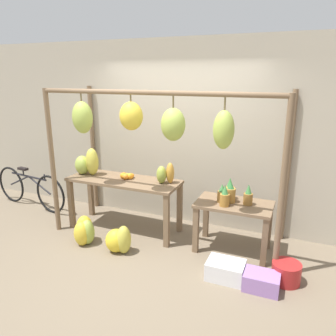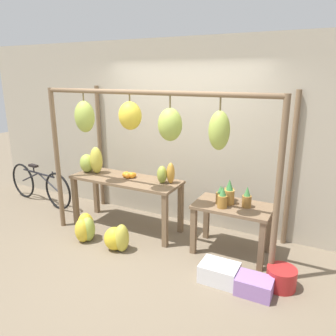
{
  "view_description": "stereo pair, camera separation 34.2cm",
  "coord_description": "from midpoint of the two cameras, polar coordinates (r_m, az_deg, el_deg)",
  "views": [
    {
      "loc": [
        1.72,
        -3.27,
        2.28
      ],
      "look_at": [
        0.07,
        0.7,
        1.05
      ],
      "focal_mm": 35.0,
      "sensor_mm": 36.0,
      "label": 1
    },
    {
      "loc": [
        2.03,
        -3.13,
        2.28
      ],
      "look_at": [
        0.07,
        0.7,
        1.05
      ],
      "focal_mm": 35.0,
      "sensor_mm": 36.0,
      "label": 2
    }
  ],
  "objects": [
    {
      "name": "banana_pile_on_table",
      "position": [
        5.18,
        -15.71,
        0.78
      ],
      "size": [
        0.47,
        0.32,
        0.42
      ],
      "color": "gold",
      "rests_on": "display_table_main"
    },
    {
      "name": "banana_pile_ground_right",
      "position": [
        4.49,
        -10.71,
        -12.3
      ],
      "size": [
        0.4,
        0.37,
        0.39
      ],
      "color": "gold",
      "rests_on": "ground_plane"
    },
    {
      "name": "banana_pile_ground_left",
      "position": [
        4.81,
        -16.36,
        -10.56
      ],
      "size": [
        0.37,
        0.38,
        0.39
      ],
      "color": "#9EB247",
      "rests_on": "ground_plane"
    },
    {
      "name": "pineapple_cluster",
      "position": [
        4.29,
        8.63,
        -4.54
      ],
      "size": [
        0.45,
        0.39,
        0.3
      ],
      "color": "#B27F38",
      "rests_on": "display_table_side"
    },
    {
      "name": "blue_bucket",
      "position": [
        4.06,
        17.54,
        -17.03
      ],
      "size": [
        0.32,
        0.32,
        0.24
      ],
      "color": "#AD2323",
      "rests_on": "ground_plane"
    },
    {
      "name": "stall_awning",
      "position": [
        4.16,
        -5.26,
        6.28
      ],
      "size": [
        3.23,
        1.17,
        2.1
      ],
      "color": "brown",
      "rests_on": "ground_plane"
    },
    {
      "name": "fruit_crate_purple",
      "position": [
        3.89,
        13.44,
        -18.71
      ],
      "size": [
        0.38,
        0.28,
        0.19
      ],
      "color": "#9970B7",
      "rests_on": "ground_plane"
    },
    {
      "name": "orange_pile",
      "position": [
        4.88,
        -9.21,
        -1.39
      ],
      "size": [
        0.2,
        0.19,
        0.09
      ],
      "color": "orange",
      "rests_on": "display_table_main"
    },
    {
      "name": "shop_wall_back",
      "position": [
        5.03,
        0.39,
        5.9
      ],
      "size": [
        8.0,
        0.08,
        2.8
      ],
      "color": "#B2A893",
      "rests_on": "ground_plane"
    },
    {
      "name": "display_table_main",
      "position": [
        4.91,
        -9.67,
        -3.39
      ],
      "size": [
        1.68,
        0.6,
        0.8
      ],
      "color": "brown",
      "rests_on": "ground_plane"
    },
    {
      "name": "fruit_crate_white",
      "position": [
        3.98,
        7.47,
        -17.27
      ],
      "size": [
        0.43,
        0.31,
        0.21
      ],
      "color": "silver",
      "rests_on": "ground_plane"
    },
    {
      "name": "parked_bicycle",
      "position": [
        6.34,
        -24.36,
        -3.24
      ],
      "size": [
        1.69,
        0.25,
        0.71
      ],
      "color": "black",
      "rests_on": "ground_plane"
    },
    {
      "name": "papaya_pile",
      "position": [
        4.59,
        -2.6,
        -1.07
      ],
      "size": [
        0.29,
        0.24,
        0.3
      ],
      "color": "gold",
      "rests_on": "display_table_main"
    },
    {
      "name": "display_table_side",
      "position": [
        4.37,
        9.17,
        -7.78
      ],
      "size": [
        0.98,
        0.58,
        0.67
      ],
      "color": "brown",
      "rests_on": "ground_plane"
    },
    {
      "name": "ground_plane",
      "position": [
        4.35,
        -6.86,
        -15.74
      ],
      "size": [
        20.0,
        20.0,
        0.0
      ],
      "primitive_type": "plane",
      "color": "#756651"
    }
  ]
}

